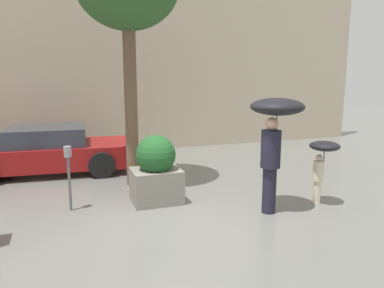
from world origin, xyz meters
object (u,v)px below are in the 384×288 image
at_px(planter_box, 156,171).
at_px(person_adult, 275,126).
at_px(person_child, 323,156).
at_px(parking_meter, 68,165).
at_px(parked_car_near, 48,151).

distance_m(planter_box, person_adult, 2.47).
distance_m(person_child, parking_meter, 4.83).
relative_size(person_child, parked_car_near, 0.29).
bearing_deg(person_adult, person_child, -26.67).
relative_size(person_adult, parking_meter, 1.71).
xyz_separation_m(planter_box, parking_meter, (-1.65, 0.06, 0.24)).
distance_m(parked_car_near, parking_meter, 3.15).
height_order(person_child, parked_car_near, person_child).
bearing_deg(person_child, planter_box, -143.86).
distance_m(planter_box, person_child, 3.26).
height_order(planter_box, person_adult, person_adult).
distance_m(planter_box, parking_meter, 1.67).
bearing_deg(parking_meter, parked_car_near, 98.28).
bearing_deg(planter_box, person_child, -21.91).
relative_size(person_child, parking_meter, 1.03).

